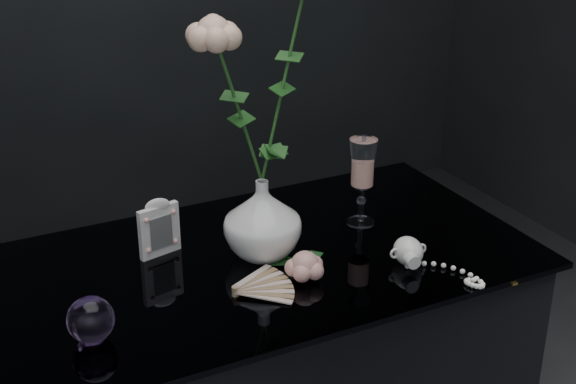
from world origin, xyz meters
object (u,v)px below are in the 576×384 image
loose_rose (305,265)px  pearl_jar (408,250)px  paperweight (91,320)px  wine_glass (362,182)px  picture_frame (159,227)px  vase (262,219)px

loose_rose → pearl_jar: pearl_jar is taller
paperweight → pearl_jar: (0.61, -0.02, -0.01)m
wine_glass → pearl_jar: wine_glass is taller
picture_frame → loose_rose: 0.30m
paperweight → picture_frame: bearing=50.1°
paperweight → loose_rose: size_ratio=0.48×
vase → pearl_jar: (0.24, -0.15, -0.05)m
vase → paperweight: size_ratio=2.04×
vase → pearl_jar: bearing=-33.1°
pearl_jar → paperweight: bearing=-174.0°
paperweight → loose_rose: bearing=2.7°
vase → picture_frame: (-0.18, 0.09, -0.02)m
vase → paperweight: bearing=-159.8°
wine_glass → loose_rose: bearing=-144.5°
loose_rose → pearl_jar: bearing=-20.9°
wine_glass → loose_rose: (-0.21, -0.15, -0.07)m
wine_glass → pearl_jar: size_ratio=0.96×
wine_glass → pearl_jar: (-0.01, -0.19, -0.07)m
wine_glass → pearl_jar: 0.20m
picture_frame → paperweight: bearing=-142.9°
vase → pearl_jar: vase is taller
loose_rose → pearl_jar: 0.21m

